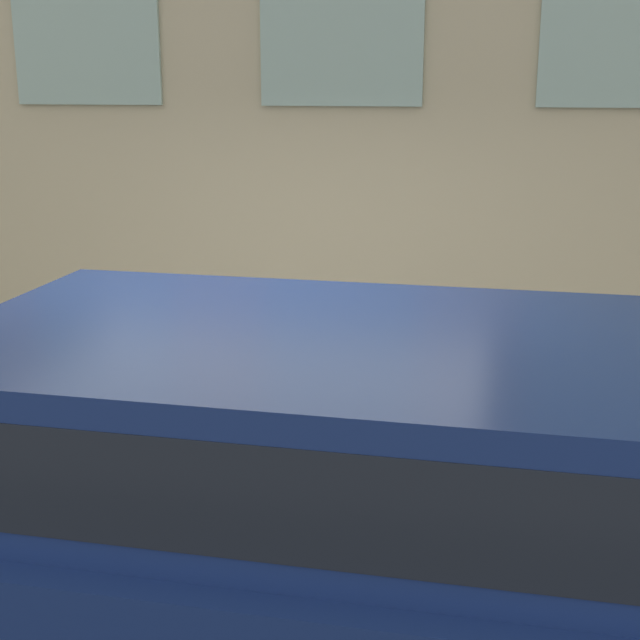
% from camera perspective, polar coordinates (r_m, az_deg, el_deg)
% --- Properties ---
extents(ground_plane, '(80.00, 80.00, 0.00)m').
position_cam_1_polar(ground_plane, '(5.11, -4.81, -15.16)').
color(ground_plane, '#2D2D30').
extents(sidewalk, '(2.71, 60.00, 0.17)m').
position_cam_1_polar(sidewalk, '(6.24, -1.17, -8.40)').
color(sidewalk, '#9E9B93').
rests_on(sidewalk, ground_plane).
extents(fire_hydrant, '(0.33, 0.44, 0.82)m').
position_cam_1_polar(fire_hydrant, '(5.20, -4.15, -7.31)').
color(fire_hydrant, gray).
rests_on(fire_hydrant, sidewalk).
extents(person, '(0.27, 0.18, 1.11)m').
position_cam_1_polar(person, '(5.41, 3.97, -3.66)').
color(person, navy).
rests_on(person, sidewalk).
extents(parked_truck_navy_near, '(1.87, 4.43, 1.70)m').
position_cam_1_polar(parked_truck_navy_near, '(3.48, -0.82, -12.13)').
color(parked_truck_navy_near, black).
rests_on(parked_truck_navy_near, ground_plane).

